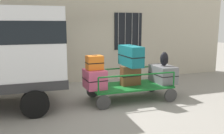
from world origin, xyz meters
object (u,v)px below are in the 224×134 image
(suitcase_left_bottom, at_px, (95,79))
(suitcase_midleft_bottom, at_px, (131,76))
(suitcase_midleft_middle, at_px, (131,56))
(suitcase_center_bottom, at_px, (163,74))
(suitcase_left_middle, at_px, (95,63))
(backpack, at_px, (164,59))
(luggage_cart, at_px, (131,88))

(suitcase_left_bottom, distance_m, suitcase_midleft_bottom, 1.12)
(suitcase_midleft_middle, bearing_deg, suitcase_center_bottom, 0.06)
(suitcase_left_middle, relative_size, backpack, 1.11)
(luggage_cart, relative_size, backpack, 5.66)
(suitcase_midleft_bottom, bearing_deg, luggage_cart, -90.00)
(suitcase_midleft_middle, bearing_deg, backpack, -3.08)
(suitcase_left_middle, bearing_deg, suitcase_midleft_bottom, 0.09)
(suitcase_midleft_bottom, bearing_deg, suitcase_left_middle, -179.91)
(suitcase_left_bottom, distance_m, suitcase_midleft_middle, 1.29)
(suitcase_center_bottom, bearing_deg, luggage_cart, -178.24)
(suitcase_left_bottom, height_order, suitcase_midleft_bottom, suitcase_midleft_bottom)
(suitcase_left_middle, relative_size, suitcase_midleft_bottom, 0.79)
(backpack, bearing_deg, luggage_cart, 178.63)
(luggage_cart, bearing_deg, suitcase_left_bottom, 178.77)
(suitcase_left_middle, relative_size, suitcase_center_bottom, 0.53)
(suitcase_midleft_middle, height_order, backpack, suitcase_midleft_middle)
(suitcase_center_bottom, bearing_deg, backpack, -97.31)
(luggage_cart, height_order, suitcase_midleft_bottom, suitcase_midleft_bottom)
(luggage_cart, distance_m, suitcase_midleft_middle, 0.98)
(luggage_cart, xyz_separation_m, suitcase_center_bottom, (1.12, 0.03, 0.34))
(suitcase_left_middle, height_order, suitcase_midleft_middle, suitcase_midleft_middle)
(suitcase_midleft_middle, distance_m, backpack, 1.13)
(suitcase_left_middle, xyz_separation_m, suitcase_midleft_bottom, (1.12, 0.00, -0.46))
(suitcase_left_bottom, bearing_deg, suitcase_midleft_middle, 0.46)
(suitcase_left_bottom, xyz_separation_m, suitcase_midleft_bottom, (1.12, 0.00, 0.02))
(luggage_cart, relative_size, suitcase_left_bottom, 3.35)
(suitcase_left_middle, xyz_separation_m, backpack, (2.24, -0.05, 0.01))
(suitcase_left_bottom, xyz_separation_m, suitcase_left_middle, (0.00, -0.00, 0.48))
(suitcase_midleft_bottom, height_order, suitcase_midleft_middle, suitcase_midleft_middle)
(suitcase_center_bottom, bearing_deg, suitcase_midleft_bottom, -179.53)
(suitcase_center_bottom, bearing_deg, suitcase_left_middle, -179.72)
(suitcase_midleft_bottom, bearing_deg, backpack, -2.67)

